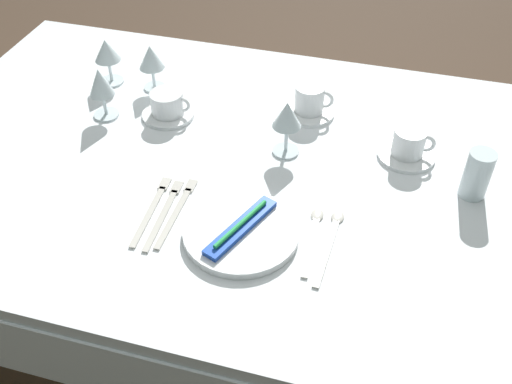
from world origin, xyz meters
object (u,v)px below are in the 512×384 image
at_px(toothbrush_package, 241,227).
at_px(fork_salad, 152,208).
at_px(fork_inner, 165,212).
at_px(fork_outer, 178,210).
at_px(drink_tumbler, 476,177).
at_px(coffee_cup_far, 168,103).
at_px(dinner_plate, 241,232).
at_px(wine_glass_right, 287,118).
at_px(spoon_dessert, 331,238).
at_px(coffee_cup_left, 310,99).
at_px(wine_glass_left, 151,59).
at_px(coffee_cup_right, 410,142).
at_px(wine_glass_centre, 107,53).
at_px(spoon_soup, 313,233).
at_px(wine_glass_far, 101,85).

bearing_deg(toothbrush_package, fork_salad, 173.36).
bearing_deg(fork_salad, fork_inner, -7.33).
relative_size(fork_outer, drink_tumbler, 1.92).
bearing_deg(coffee_cup_far, fork_inner, -69.67).
distance_m(fork_salad, drink_tumbler, 0.73).
relative_size(dinner_plate, toothbrush_package, 1.20).
bearing_deg(wine_glass_right, dinner_plate, -94.76).
bearing_deg(spoon_dessert, coffee_cup_far, 146.45).
bearing_deg(fork_inner, coffee_cup_left, 63.49).
distance_m(wine_glass_right, drink_tumbler, 0.45).
bearing_deg(spoon_dessert, wine_glass_left, 142.75).
distance_m(coffee_cup_right, wine_glass_centre, 0.87).
distance_m(coffee_cup_right, coffee_cup_far, 0.63).
bearing_deg(coffee_cup_far, coffee_cup_left, 17.16).
bearing_deg(coffee_cup_right, spoon_dessert, -111.80).
bearing_deg(spoon_soup, wine_glass_right, 115.42).
relative_size(spoon_dessert, wine_glass_right, 1.55).
height_order(dinner_plate, spoon_soup, dinner_plate).
height_order(dinner_plate, toothbrush_package, toothbrush_package).
bearing_deg(wine_glass_far, spoon_dessert, -23.51).
bearing_deg(drink_tumbler, toothbrush_package, -150.56).
height_order(coffee_cup_right, wine_glass_left, wine_glass_left).
xyz_separation_m(fork_outer, fork_inner, (-0.03, -0.01, 0.00)).
bearing_deg(fork_outer, coffee_cup_left, 65.44).
relative_size(toothbrush_package, fork_outer, 0.91).
bearing_deg(wine_glass_left, coffee_cup_right, -9.72).
bearing_deg(drink_tumbler, dinner_plate, -150.56).
distance_m(coffee_cup_right, wine_glass_right, 0.31).
bearing_deg(drink_tumbler, spoon_soup, -145.66).
xyz_separation_m(dinner_plate, wine_glass_left, (-0.41, 0.49, 0.08)).
distance_m(coffee_cup_left, wine_glass_centre, 0.59).
distance_m(toothbrush_package, spoon_dessert, 0.19).
height_order(spoon_dessert, coffee_cup_right, coffee_cup_right).
relative_size(fork_outer, coffee_cup_far, 2.08).
height_order(toothbrush_package, fork_inner, toothbrush_package).
relative_size(toothbrush_package, wine_glass_far, 1.47).
bearing_deg(fork_outer, coffee_cup_far, 114.78).
height_order(dinner_plate, fork_salad, dinner_plate).
distance_m(dinner_plate, fork_outer, 0.16).
bearing_deg(coffee_cup_right, wine_glass_far, -177.29).
height_order(toothbrush_package, spoon_soup, toothbrush_package).
distance_m(toothbrush_package, wine_glass_right, 0.32).
bearing_deg(spoon_dessert, fork_inner, -176.95).
xyz_separation_m(fork_inner, wine_glass_right, (0.21, 0.28, 0.10)).
bearing_deg(fork_inner, wine_glass_far, 133.51).
relative_size(wine_glass_left, wine_glass_far, 0.94).
xyz_separation_m(spoon_dessert, wine_glass_right, (-0.16, 0.26, 0.10)).
height_order(coffee_cup_far, wine_glass_right, wine_glass_right).
distance_m(fork_inner, wine_glass_right, 0.37).
relative_size(toothbrush_package, fork_inner, 0.91).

